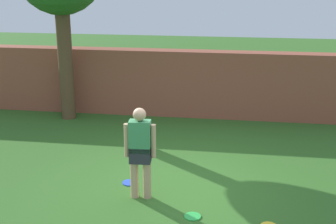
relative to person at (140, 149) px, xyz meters
The scene contains 5 objects.
ground_plane 1.09m from the person, 50.15° to the left, with size 40.00×40.00×0.00m, color #336623.
brick_wall 4.94m from the person, 102.86° to the left, with size 12.72×0.50×1.77m, color brown.
person is the anchor object (origin of this frame).
frisbee_blue 1.07m from the person, 122.82° to the left, with size 0.27×0.27×0.02m, color blue.
frisbee_green 1.41m from the person, 29.31° to the right, with size 0.27×0.27×0.02m, color green.
Camera 1 is at (1.13, -7.48, 3.77)m, focal length 48.83 mm.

